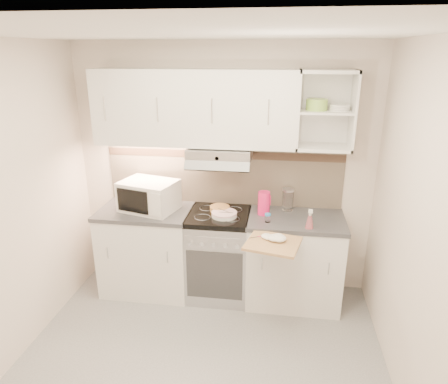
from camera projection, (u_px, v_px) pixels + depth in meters
The scene contains 17 objects.
ground at pixel (198, 370), 3.18m from camera, with size 3.00×3.00×0.00m, color #99999B.
room_shell at pixel (204, 161), 2.98m from camera, with size 3.04×2.84×2.52m.
base_cabinet_left at pixel (148, 251), 4.16m from camera, with size 0.90×0.60×0.86m, color white.
worktop_left at pixel (145, 211), 4.01m from camera, with size 0.92×0.62×0.04m, color #47474C.
base_cabinet_right at pixel (294, 261), 3.96m from camera, with size 0.90×0.60×0.86m, color white.
worktop_right at pixel (296, 220), 3.81m from camera, with size 0.92×0.62×0.04m, color #47474C.
electric_range at pixel (219, 254), 4.05m from camera, with size 0.60×0.60×0.90m.
microwave at pixel (149, 196), 3.95m from camera, with size 0.61×0.51×0.30m.
watering_can at pixel (140, 207), 3.87m from camera, with size 0.24×0.13×0.20m.
plate_stack at pixel (224, 214), 3.83m from camera, with size 0.24×0.24×0.05m.
bread_loaf at pixel (220, 209), 3.96m from camera, with size 0.20×0.20×0.05m, color #AD9141.
pink_pitcher at pixel (264, 203), 3.85m from camera, with size 0.12×0.11×0.23m.
glass_jar at pixel (288, 199), 3.95m from camera, with size 0.12×0.12×0.22m.
spice_jar at pixel (268, 218), 3.70m from camera, with size 0.06×0.06×0.08m.
spray_bottle at pixel (310, 220), 3.56m from camera, with size 0.07×0.07×0.19m.
cutting_board at pixel (273, 244), 3.35m from camera, with size 0.43×0.39×0.02m, color tan.
dish_towel at pixel (272, 238), 3.36m from camera, with size 0.22×0.19×0.06m, color silver, non-canonical shape.
Camera 1 is at (0.56, -2.47, 2.40)m, focal length 32.00 mm.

